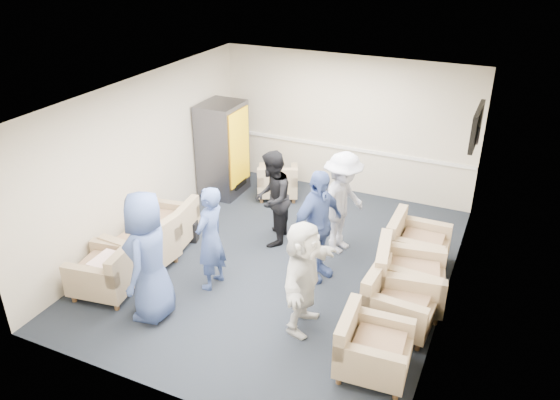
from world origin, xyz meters
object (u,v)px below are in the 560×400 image
at_px(armchair_left_far, 171,226).
at_px(person_front_right, 303,277).
at_px(vending_machine, 223,149).
at_px(person_back_right, 342,203).
at_px(person_back_left, 272,199).
at_px(armchair_left_near, 109,273).
at_px(armchair_corner, 278,183).
at_px(armchair_right_midnear, 396,303).
at_px(armchair_right_far, 414,246).
at_px(armchair_right_midfar, 405,280).
at_px(person_mid_left, 210,238).
at_px(person_mid_right, 317,226).
at_px(armchair_right_near, 370,349).
at_px(person_front_left, 148,257).
at_px(armchair_left_mid, 144,249).

height_order(armchair_left_far, person_front_right, person_front_right).
height_order(armchair_left_far, vending_machine, vending_machine).
bearing_deg(person_front_right, armchair_left_far, 67.62).
height_order(vending_machine, person_back_right, vending_machine).
xyz_separation_m(vending_machine, person_back_left, (1.69, -1.35, -0.11)).
xyz_separation_m(armchair_left_near, armchair_corner, (0.88, 3.84, -0.03)).
distance_m(armchair_right_midnear, person_front_right, 1.30).
height_order(armchair_right_far, armchair_corner, armchair_right_far).
bearing_deg(armchair_left_far, armchair_right_midfar, 81.97).
distance_m(armchair_right_midfar, vending_machine, 4.60).
xyz_separation_m(person_mid_left, person_mid_right, (1.30, 0.84, 0.07)).
xyz_separation_m(person_back_left, person_back_right, (1.11, 0.24, 0.04)).
xyz_separation_m(person_mid_left, person_back_right, (1.38, 1.73, 0.06)).
bearing_deg(armchair_right_midnear, armchair_corner, 49.98).
relative_size(armchair_right_midfar, person_back_right, 0.64).
bearing_deg(armchair_right_midfar, armchair_left_near, 101.75).
bearing_deg(armchair_left_far, person_mid_left, 50.46).
bearing_deg(person_mid_right, armchair_right_midfar, -72.07).
relative_size(armchair_right_near, person_mid_right, 0.50).
distance_m(armchair_left_near, person_back_right, 3.66).
bearing_deg(person_mid_right, armchair_left_far, 113.62).
height_order(person_front_left, person_back_right, person_front_left).
distance_m(armchair_right_midnear, person_back_left, 2.74).
height_order(armchair_right_far, person_mid_right, person_mid_right).
xyz_separation_m(armchair_right_near, person_front_left, (-2.96, -0.17, 0.59)).
relative_size(person_front_left, person_front_right, 1.18).
bearing_deg(person_front_left, vending_machine, -178.40).
bearing_deg(armchair_right_midfar, armchair_left_mid, 92.17).
bearing_deg(vending_machine, armchair_right_near, -41.80).
bearing_deg(armchair_left_near, person_back_left, 137.52).
height_order(armchair_right_near, person_front_right, person_front_right).
bearing_deg(person_back_right, armchair_left_near, 147.50).
xyz_separation_m(armchair_right_far, vending_machine, (-3.98, 1.09, 0.57)).
relative_size(armchair_right_near, person_back_right, 0.51).
height_order(armchair_right_midfar, person_back_left, person_back_left).
bearing_deg(person_front_left, armchair_left_near, -113.13).
bearing_deg(person_front_right, person_front_left, 105.76).
bearing_deg(armchair_left_near, armchair_left_mid, 166.07).
bearing_deg(person_mid_left, person_back_left, 173.27).
height_order(armchair_corner, person_front_right, person_front_right).
bearing_deg(armchair_right_midnear, armchair_left_mid, 97.36).
xyz_separation_m(armchair_left_near, armchair_right_midnear, (3.90, 1.00, 0.01)).
xyz_separation_m(armchair_right_midfar, vending_machine, (-4.07, 2.08, 0.54)).
bearing_deg(person_mid_right, armchair_right_far, -32.91).
distance_m(person_back_left, person_front_right, 2.21).
xyz_separation_m(armchair_right_midnear, vending_machine, (-4.08, 2.60, 0.57)).
distance_m(armchair_left_mid, armchair_right_far, 4.15).
distance_m(armchair_left_near, armchair_right_far, 4.56).
bearing_deg(person_back_right, armchair_left_mid, 138.64).
relative_size(armchair_left_far, armchair_right_midfar, 0.84).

